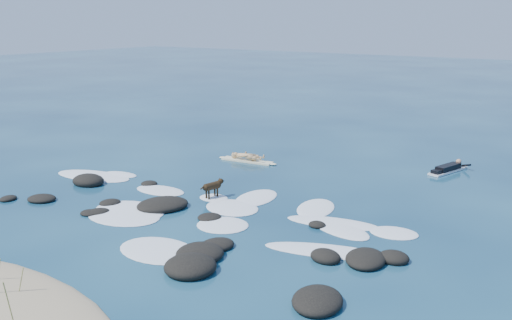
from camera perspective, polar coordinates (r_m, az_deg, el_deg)
The scene contains 6 objects.
ground at distance 19.45m, azimuth -5.65°, elevation -5.13°, with size 160.00×160.00×0.00m, color #0A2642.
reef_rocks at distance 17.41m, azimuth -6.17°, elevation -7.13°, with size 14.18×6.22×0.54m.
breaking_foam at distance 19.38m, azimuth -5.05°, elevation -5.16°, with size 15.39×7.80×0.12m.
standing_surfer_rig at distance 25.71m, azimuth -0.89°, elevation 1.26°, with size 2.96×0.78×1.68m.
paddling_surfer_rig at distance 25.49m, azimuth 18.70°, elevation -0.81°, with size 1.32×2.49×0.43m.
dog at distance 20.59m, azimuth -4.32°, elevation -2.61°, with size 0.43×1.12×0.71m.
Camera 1 is at (11.91, -13.98, 6.40)m, focal length 40.00 mm.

